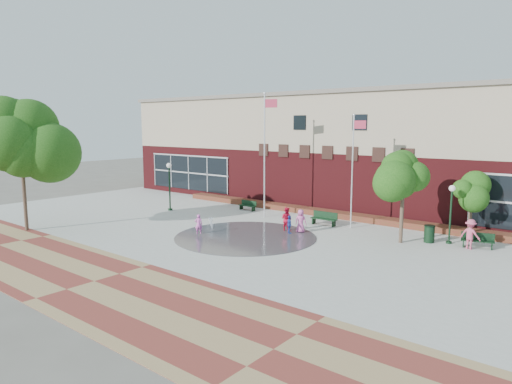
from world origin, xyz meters
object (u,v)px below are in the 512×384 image
Objects in this scene: flagpole_left at (265,149)px; child_splash at (199,224)px; flagpole_right at (353,165)px; trash_can at (429,234)px; tree_big_left at (20,137)px; bench_left at (247,207)px.

flagpole_left reaches higher than child_splash.
child_splash is at bearing -132.46° from flagpole_right.
child_splash is (0.02, -6.65, -4.32)m from flagpole_left.
trash_can is at bearing 170.62° from child_splash.
trash_can is at bearing -11.77° from flagpole_left.
tree_big_left is at bearing -140.08° from flagpole_right.
bench_left is at bearing 65.25° from tree_big_left.
child_splash reaches higher than bench_left.
flagpole_left reaches higher than tree_big_left.
flagpole_right reaches higher than trash_can.
bench_left is at bearing -110.53° from child_splash.
trash_can is (14.35, -1.14, 0.26)m from bench_left.
flagpole_right reaches higher than child_splash.
flagpole_left is at bearing 54.43° from tree_big_left.
flagpole_right is 7.28× the size of trash_can.
bench_left is at bearing 175.64° from flagpole_right.
tree_big_left is at bearing -137.79° from flagpole_left.
bench_left is 8.34m from child_splash.
flagpole_left is 7.18× the size of child_splash.
flagpole_right is 10.00m from bench_left.
flagpole_left is 15.74m from tree_big_left.
trash_can is 0.81× the size of child_splash.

